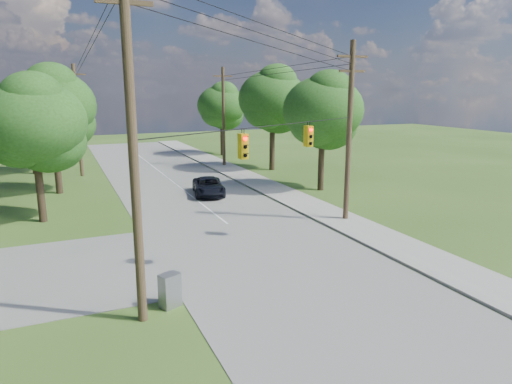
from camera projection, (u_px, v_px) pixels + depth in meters
name	position (u px, v px, depth m)	size (l,w,h in m)	color
ground	(268.00, 301.00, 17.18)	(140.00, 140.00, 0.00)	#31511B
main_road	(262.00, 251.00, 22.43)	(10.00, 100.00, 0.03)	gray
sidewalk_east	(374.00, 233.00, 25.03)	(2.60, 100.00, 0.12)	#A4A299
pole_sw	(132.00, 140.00, 14.39)	(2.00, 0.32, 12.00)	brown
pole_ne	(349.00, 130.00, 26.60)	(2.00, 0.32, 10.50)	brown
pole_north_e	(224.00, 116.00, 46.37)	(2.00, 0.32, 10.00)	brown
pole_north_w	(78.00, 120.00, 40.97)	(2.00, 0.32, 10.00)	brown
power_lines	(208.00, 65.00, 26.09)	(13.93, 29.62, 4.93)	black
traffic_signals	(279.00, 140.00, 20.93)	(4.91, 3.27, 1.05)	gold
tree_w_near	(33.00, 123.00, 26.20)	(6.00, 6.00, 8.40)	#3C2D1E
tree_w_mid	(51.00, 106.00, 33.61)	(6.40, 6.40, 9.22)	#3C2D1E
tree_w_far	(28.00, 107.00, 41.85)	(6.00, 6.00, 8.73)	#3C2D1E
tree_e_near	(323.00, 110.00, 34.80)	(6.20, 6.20, 8.81)	#3C2D1E
tree_e_mid	(272.00, 99.00, 43.80)	(6.60, 6.60, 9.64)	#3C2D1E
tree_e_far	(222.00, 106.00, 54.36)	(5.80, 5.80, 8.32)	#3C2D1E
car_main_north	(208.00, 186.00, 34.23)	(2.16, 4.68, 1.30)	black
control_cabinet	(170.00, 290.00, 16.58)	(0.70, 0.51, 1.27)	gray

